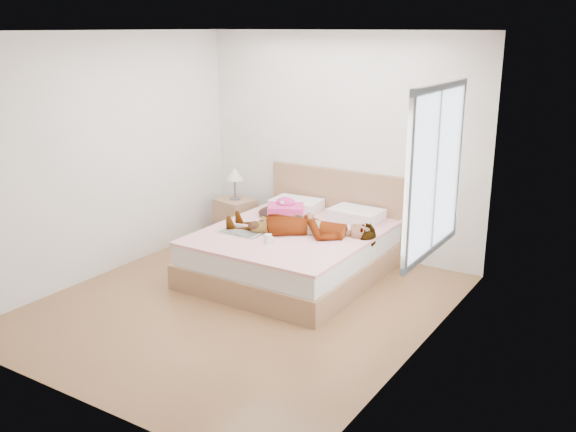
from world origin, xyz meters
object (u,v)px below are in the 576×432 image
object	(u,v)px
towel	(286,209)
coffee_mug	(268,239)
nightstand	(236,216)
woman	(302,222)
phone	(283,201)
bed	(297,249)
magazine	(242,231)
plush_toy	(256,226)

from	to	relation	value
towel	coffee_mug	size ratio (longest dim) A/B	4.19
coffee_mug	nightstand	size ratio (longest dim) A/B	0.13
woman	phone	world-z (taller)	woman
bed	coffee_mug	distance (m)	0.64
bed	nightstand	world-z (taller)	bed
towel	magazine	bearing A→B (deg)	-94.87
phone	towel	bearing A→B (deg)	35.32
bed	towel	bearing A→B (deg)	136.36
towel	magazine	size ratio (longest dim) A/B	1.05
bed	towel	world-z (taller)	bed
woman	coffee_mug	size ratio (longest dim) A/B	13.48
nightstand	woman	bearing A→B (deg)	-24.86
woman	plush_toy	xyz separation A→B (m)	(-0.43, -0.25, -0.05)
woman	phone	size ratio (longest dim) A/B	16.98
bed	coffee_mug	xyz separation A→B (m)	(0.01, -0.58, 0.28)
woman	magazine	distance (m)	0.66
bed	woman	bearing A→B (deg)	-36.18
towel	bed	bearing A→B (deg)	-43.64
phone	plush_toy	size ratio (longest dim) A/B	0.41
towel	magazine	world-z (taller)	towel
bed	plush_toy	world-z (taller)	bed
phone	bed	size ratio (longest dim) A/B	0.05
towel	nightstand	world-z (taller)	nightstand
bed	nightstand	bearing A→B (deg)	156.23
woman	magazine	world-z (taller)	woman
magazine	nightstand	world-z (taller)	nightstand
plush_toy	coffee_mug	bearing A→B (deg)	-37.27
magazine	plush_toy	world-z (taller)	plush_toy
woman	plush_toy	distance (m)	0.50
magazine	towel	bearing A→B (deg)	85.13
towel	nightstand	xyz separation A→B (m)	(-0.89, 0.20, -0.28)
magazine	nightstand	xyz separation A→B (m)	(-0.83, 0.99, -0.21)
woman	plush_toy	world-z (taller)	woman
phone	magazine	xyz separation A→B (m)	(-0.04, -0.75, -0.17)
woman	towel	size ratio (longest dim) A/B	3.22
bed	plush_toy	bearing A→B (deg)	-134.75
coffee_mug	nightstand	bearing A→B (deg)	138.30
nightstand	plush_toy	bearing A→B (deg)	-43.14
plush_toy	magazine	bearing A→B (deg)	-136.88
magazine	coffee_mug	world-z (taller)	coffee_mug
bed	coffee_mug	size ratio (longest dim) A/B	17.33
woman	towel	distance (m)	0.64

